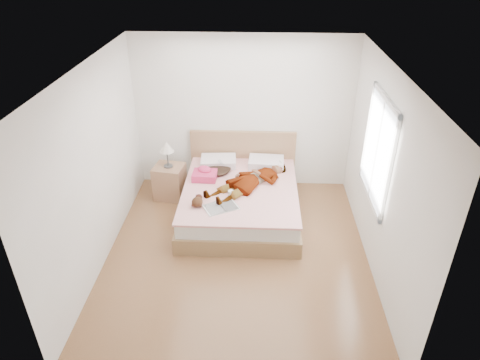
{
  "coord_description": "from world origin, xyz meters",
  "views": [
    {
      "loc": [
        0.25,
        -4.66,
        3.9
      ],
      "look_at": [
        0.0,
        0.85,
        0.7
      ],
      "focal_mm": 32.0,
      "sensor_mm": 36.0,
      "label": 1
    }
  ],
  "objects_px": {
    "woman": "(250,178)",
    "plush_toy": "(198,201)",
    "phone": "(220,162)",
    "coffee_mug": "(231,194)",
    "nightstand": "(170,179)",
    "magazine": "(221,207)",
    "bed": "(241,197)",
    "towel": "(205,174)"
  },
  "relations": [
    {
      "from": "bed",
      "to": "coffee_mug",
      "type": "height_order",
      "value": "bed"
    },
    {
      "from": "phone",
      "to": "plush_toy",
      "type": "height_order",
      "value": "phone"
    },
    {
      "from": "woman",
      "to": "phone",
      "type": "distance_m",
      "value": 0.64
    },
    {
      "from": "magazine",
      "to": "phone",
      "type": "bearing_deg",
      "value": 95.26
    },
    {
      "from": "towel",
      "to": "nightstand",
      "type": "height_order",
      "value": "nightstand"
    },
    {
      "from": "nightstand",
      "to": "coffee_mug",
      "type": "bearing_deg",
      "value": -35.19
    },
    {
      "from": "nightstand",
      "to": "plush_toy",
      "type": "bearing_deg",
      "value": -58.82
    },
    {
      "from": "woman",
      "to": "plush_toy",
      "type": "bearing_deg",
      "value": -94.51
    },
    {
      "from": "phone",
      "to": "towel",
      "type": "xyz_separation_m",
      "value": [
        -0.23,
        -0.26,
        -0.09
      ]
    },
    {
      "from": "phone",
      "to": "nightstand",
      "type": "distance_m",
      "value": 0.92
    },
    {
      "from": "phone",
      "to": "nightstand",
      "type": "xyz_separation_m",
      "value": [
        -0.85,
        -0.01,
        -0.35
      ]
    },
    {
      "from": "towel",
      "to": "coffee_mug",
      "type": "height_order",
      "value": "towel"
    },
    {
      "from": "woman",
      "to": "coffee_mug",
      "type": "relative_size",
      "value": 12.27
    },
    {
      "from": "magazine",
      "to": "plush_toy",
      "type": "relative_size",
      "value": 2.21
    },
    {
      "from": "towel",
      "to": "coffee_mug",
      "type": "bearing_deg",
      "value": -48.47
    },
    {
      "from": "phone",
      "to": "magazine",
      "type": "xyz_separation_m",
      "value": [
        0.1,
        -1.08,
        -0.16
      ]
    },
    {
      "from": "bed",
      "to": "magazine",
      "type": "bearing_deg",
      "value": -110.85
    },
    {
      "from": "towel",
      "to": "bed",
      "type": "bearing_deg",
      "value": -15.74
    },
    {
      "from": "woman",
      "to": "nightstand",
      "type": "xyz_separation_m",
      "value": [
        -1.35,
        0.39,
        -0.28
      ]
    },
    {
      "from": "towel",
      "to": "nightstand",
      "type": "xyz_separation_m",
      "value": [
        -0.63,
        0.25,
        -0.25
      ]
    },
    {
      "from": "bed",
      "to": "magazine",
      "type": "distance_m",
      "value": 0.74
    },
    {
      "from": "woman",
      "to": "nightstand",
      "type": "bearing_deg",
      "value": -150.89
    },
    {
      "from": "coffee_mug",
      "to": "plush_toy",
      "type": "bearing_deg",
      "value": -151.19
    },
    {
      "from": "woman",
      "to": "bed",
      "type": "xyz_separation_m",
      "value": [
        -0.15,
        -0.02,
        -0.34
      ]
    },
    {
      "from": "coffee_mug",
      "to": "bed",
      "type": "bearing_deg",
      "value": 70.67
    },
    {
      "from": "plush_toy",
      "to": "nightstand",
      "type": "relative_size",
      "value": 0.25
    },
    {
      "from": "phone",
      "to": "magazine",
      "type": "height_order",
      "value": "phone"
    },
    {
      "from": "woman",
      "to": "phone",
      "type": "bearing_deg",
      "value": -173.58
    },
    {
      "from": "woman",
      "to": "nightstand",
      "type": "relative_size",
      "value": 1.54
    },
    {
      "from": "plush_toy",
      "to": "nightstand",
      "type": "xyz_separation_m",
      "value": [
        -0.62,
        1.02,
        -0.24
      ]
    },
    {
      "from": "woman",
      "to": "towel",
      "type": "bearing_deg",
      "value": -145.73
    },
    {
      "from": "magazine",
      "to": "coffee_mug",
      "type": "xyz_separation_m",
      "value": [
        0.13,
        0.3,
        0.04
      ]
    },
    {
      "from": "bed",
      "to": "towel",
      "type": "relative_size",
      "value": 5.43
    },
    {
      "from": "magazine",
      "to": "nightstand",
      "type": "bearing_deg",
      "value": 131.86
    },
    {
      "from": "bed",
      "to": "nightstand",
      "type": "height_order",
      "value": "nightstand"
    },
    {
      "from": "coffee_mug",
      "to": "nightstand",
      "type": "bearing_deg",
      "value": 144.81
    },
    {
      "from": "woman",
      "to": "plush_toy",
      "type": "xyz_separation_m",
      "value": [
        -0.74,
        -0.63,
        -0.04
      ]
    },
    {
      "from": "plush_toy",
      "to": "nightstand",
      "type": "distance_m",
      "value": 1.21
    },
    {
      "from": "woman",
      "to": "plush_toy",
      "type": "relative_size",
      "value": 6.24
    },
    {
      "from": "phone",
      "to": "bed",
      "type": "xyz_separation_m",
      "value": [
        0.35,
        -0.42,
        -0.41
      ]
    },
    {
      "from": "coffee_mug",
      "to": "plush_toy",
      "type": "xyz_separation_m",
      "value": [
        -0.46,
        -0.26,
        0.02
      ]
    },
    {
      "from": "bed",
      "to": "magazine",
      "type": "relative_size",
      "value": 3.75
    }
  ]
}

